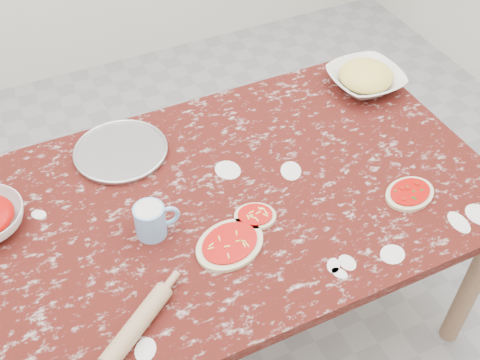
% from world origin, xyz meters
% --- Properties ---
extents(ground, '(4.00, 4.00, 0.00)m').
position_xyz_m(ground, '(0.00, 0.00, 0.00)').
color(ground, gray).
extents(worktable, '(1.60, 1.00, 0.75)m').
position_xyz_m(worktable, '(0.00, 0.00, 0.67)').
color(worktable, '#40100C').
rests_on(worktable, ground).
extents(pizza_tray, '(0.40, 0.40, 0.01)m').
position_xyz_m(pizza_tray, '(-0.29, 0.33, 0.76)').
color(pizza_tray, '#B2B2B7').
rests_on(pizza_tray, worktable).
extents(cheese_bowl, '(0.27, 0.27, 0.07)m').
position_xyz_m(cheese_bowl, '(0.66, 0.29, 0.78)').
color(cheese_bowl, white).
rests_on(cheese_bowl, worktable).
extents(flour_mug, '(0.14, 0.09, 0.11)m').
position_xyz_m(flour_mug, '(-0.30, -0.04, 0.80)').
color(flour_mug, '#79B1E8').
rests_on(flour_mug, worktable).
extents(pizza_left, '(0.25, 0.22, 0.02)m').
position_xyz_m(pizza_left, '(-0.12, -0.19, 0.76)').
color(pizza_left, beige).
rests_on(pizza_left, worktable).
extents(pizza_mid, '(0.16, 0.15, 0.02)m').
position_xyz_m(pizza_mid, '(-0.01, -0.12, 0.76)').
color(pizza_mid, beige).
rests_on(pizza_mid, worktable).
extents(pizza_right, '(0.19, 0.16, 0.02)m').
position_xyz_m(pizza_right, '(0.47, -0.24, 0.76)').
color(pizza_right, beige).
rests_on(pizza_right, worktable).
extents(rolling_pin, '(0.23, 0.19, 0.05)m').
position_xyz_m(rolling_pin, '(-0.45, -0.33, 0.78)').
color(rolling_pin, tan).
rests_on(rolling_pin, worktable).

